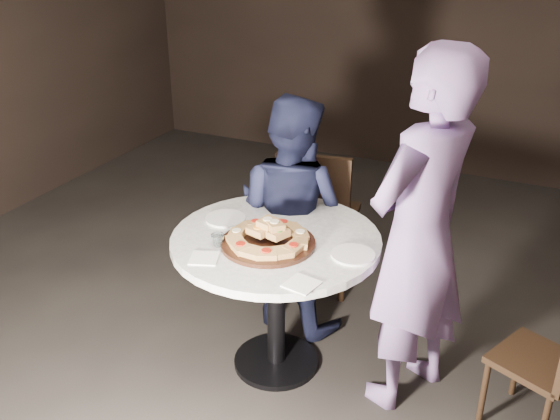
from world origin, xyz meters
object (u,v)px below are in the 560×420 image
table (276,262)px  focaccia_pile (269,235)px  diner_navy (291,214)px  serving_board (268,243)px  water_glass (218,240)px  chair_far (317,211)px  diner_teal (419,237)px  chair_right (555,360)px

table → focaccia_pile: focaccia_pile is taller
diner_navy → table: bearing=112.6°
serving_board → focaccia_pile: 0.04m
serving_board → focaccia_pile: size_ratio=1.11×
water_glass → diner_navy: 0.68m
chair_far → diner_teal: diner_teal is taller
serving_board → focaccia_pile: (-0.00, 0.01, 0.04)m
table → chair_far: size_ratio=1.35×
diner_teal → water_glass: bearing=-47.4°
serving_board → diner_teal: 0.74m
serving_board → focaccia_pile: focaccia_pile is taller
water_glass → diner_navy: diner_navy is taller
serving_board → chair_far: 0.96m
serving_board → diner_teal: bearing=15.8°
focaccia_pile → chair_far: (-0.10, 0.92, -0.28)m
table → chair_far: 0.84m
serving_board → diner_navy: diner_navy is taller
serving_board → chair_right: serving_board is taller
water_glass → chair_far: bearing=83.5°
focaccia_pile → serving_board: bearing=-89.4°
table → serving_board: size_ratio=2.86×
water_glass → diner_teal: size_ratio=0.04×
chair_far → serving_board: bearing=87.7°
chair_right → diner_navy: bearing=-80.2°
diner_navy → diner_teal: bearing=165.2°
water_glass → serving_board: bearing=27.1°
serving_board → chair_right: (1.39, 0.17, -0.38)m
table → chair_right: bearing=2.8°
water_glass → chair_right: bearing=9.8°
table → serving_board: serving_board is taller
table → chair_far: chair_far is taller
chair_far → diner_navy: diner_navy is taller
serving_board → chair_far: (-0.10, 0.93, -0.24)m
chair_right → diner_navy: diner_navy is taller
table → water_glass: bearing=-135.9°
water_glass → focaccia_pile: bearing=28.3°
table → diner_teal: 0.76m
table → diner_navy: (-0.12, 0.45, 0.06)m
table → focaccia_pile: 0.22m
chair_right → diner_navy: 1.58m
focaccia_pile → chair_far: size_ratio=0.42×
chair_far → chair_right: chair_far is taller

